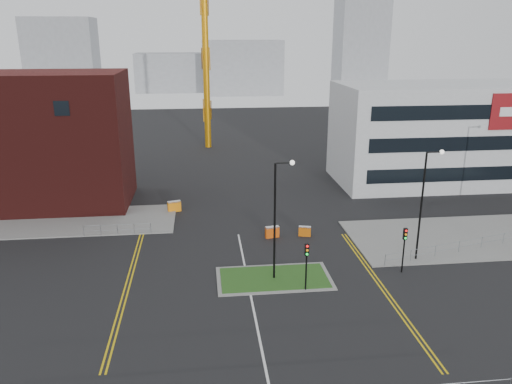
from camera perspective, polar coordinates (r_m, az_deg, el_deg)
ground at (r=31.15m, az=0.49°, el=-16.84°), size 200.00×200.00×0.00m
pavement_left at (r=53.39m, az=-24.44°, el=-3.26°), size 28.00×8.00×0.12m
pavement_right at (r=49.99m, az=24.39°, el=-4.62°), size 24.00×10.00×0.12m
island_kerb at (r=38.17m, az=2.07°, el=-9.83°), size 8.60×4.60×0.08m
grass_island at (r=38.16m, az=2.07°, el=-9.80°), size 8.00×4.00×0.12m
brick_building at (r=58.09m, az=-26.34°, el=5.08°), size 24.20×10.07×14.24m
office_block at (r=65.47m, az=20.29°, el=6.28°), size 25.00×12.20×12.00m
streetlamp_island at (r=36.05m, az=2.51°, el=-2.20°), size 1.46×0.36×9.18m
streetlamp_right_near at (r=41.34m, az=18.74°, el=-0.54°), size 1.46×0.36×9.18m
traffic_light_island at (r=35.61m, az=5.80°, el=-7.50°), size 0.28×0.33×3.65m
traffic_light_right at (r=39.69m, az=16.62°, el=-5.46°), size 0.28×0.33×3.65m
railing_left at (r=47.32m, az=-15.56°, el=-3.97°), size 6.05×0.05×1.10m
railing_right at (r=47.01m, az=24.42°, el=-5.06°), size 19.05×5.05×1.10m
centre_line at (r=32.80m, az=0.06°, el=-14.87°), size 0.15×30.00×0.01m
yellow_left_a at (r=40.07m, az=-14.33°, el=-9.07°), size 0.12×24.00×0.01m
yellow_left_b at (r=40.02m, az=-13.90°, el=-9.07°), size 0.12×24.00×0.01m
yellow_right_a at (r=38.23m, az=13.90°, el=-10.40°), size 0.12×20.00×0.01m
yellow_right_b at (r=38.33m, az=14.33°, el=-10.36°), size 0.12×20.00×0.01m
skyline_a at (r=150.26m, az=-21.21°, el=13.91°), size 18.00×12.00×22.00m
skyline_b at (r=156.36m, az=-1.58°, el=14.04°), size 24.00×12.00×16.00m
skyline_c at (r=158.05m, az=11.82°, el=15.91°), size 14.00×12.00×28.00m
skyline_d at (r=165.99m, az=-8.26°, el=13.38°), size 30.00×12.00×12.00m
barrier_left at (r=52.43m, az=-9.33°, el=-1.58°), size 1.42×0.82×1.13m
barrier_mid at (r=45.28m, az=1.86°, el=-4.53°), size 1.30×0.64×1.05m
barrier_right at (r=45.81m, az=5.59°, el=-4.44°), size 1.16×0.63×0.92m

